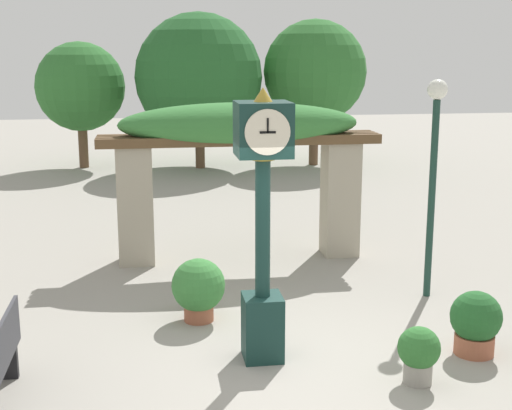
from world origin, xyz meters
The scene contains 8 objects.
ground_plane centered at (0.00, 0.00, 0.00)m, with size 60.00×60.00×0.00m, color gray.
pedestal_clock centered at (-0.26, 0.25, 1.72)m, with size 0.59×0.64×3.10m.
pergola centered at (0.00, 4.29, 1.93)m, with size 4.65×1.18×2.65m.
potted_plant_near_left centered at (1.28, -0.61, 0.35)m, with size 0.46×0.46×0.63m.
potted_plant_near_right centered at (-0.91, 1.53, 0.45)m, with size 0.70×0.70×0.84m.
potted_plant_far_left centered at (2.21, 0.00, 0.40)m, with size 0.60×0.60×0.76m.
lamp_post centered at (2.43, 2.00, 2.08)m, with size 0.28×0.28×3.10m.
tree_line centered at (0.44, 13.97, 2.67)m, with size 9.80×3.74×4.56m.
Camera 1 is at (-1.48, -7.33, 3.51)m, focal length 50.00 mm.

